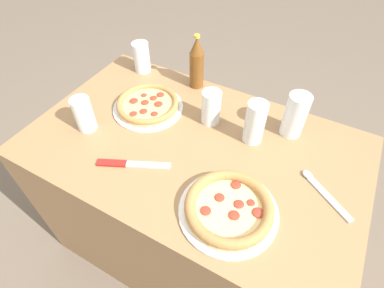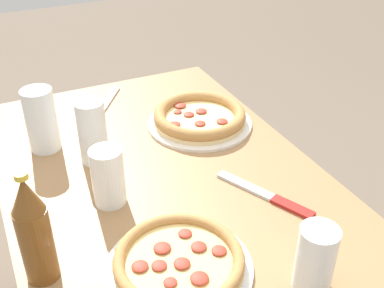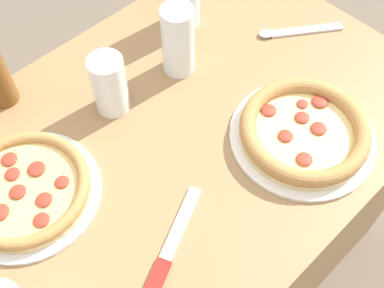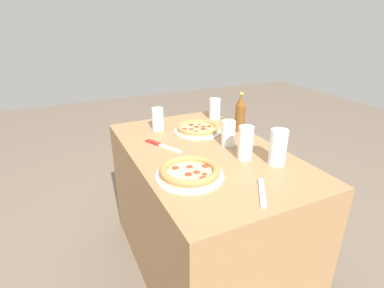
{
  "view_description": "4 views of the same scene",
  "coord_description": "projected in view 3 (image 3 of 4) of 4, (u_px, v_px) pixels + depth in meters",
  "views": [
    {
      "loc": [
        0.33,
        -0.61,
        1.47
      ],
      "look_at": [
        0.01,
        -0.03,
        0.75
      ],
      "focal_mm": 28.0,
      "sensor_mm": 36.0,
      "label": 1
    },
    {
      "loc": [
        -0.79,
        0.32,
        1.37
      ],
      "look_at": [
        0.01,
        -0.06,
        0.81
      ],
      "focal_mm": 45.0,
      "sensor_mm": 36.0,
      "label": 2
    },
    {
      "loc": [
        -0.31,
        -0.41,
        1.48
      ],
      "look_at": [
        0.01,
        -0.08,
        0.8
      ],
      "focal_mm": 45.0,
      "sensor_mm": 36.0,
      "label": 3
    },
    {
      "loc": [
        1.18,
        -0.63,
        1.32
      ],
      "look_at": [
        -0.02,
        -0.06,
        0.76
      ],
      "focal_mm": 28.0,
      "sensor_mm": 36.0,
      "label": 4
    }
  ],
  "objects": [
    {
      "name": "pizza_pepperoni",
      "position": [
        24.0,
        190.0,
        0.84
      ],
      "size": [
        0.26,
        0.26,
        0.04
      ],
      "color": "silver",
      "rests_on": "table"
    },
    {
      "name": "spoon",
      "position": [
        292.0,
        31.0,
        1.08
      ],
      "size": [
        0.17,
        0.13,
        0.01
      ],
      "color": "silver",
      "rests_on": "table"
    },
    {
      "name": "ground_plane",
      "position": [
        171.0,
        273.0,
        1.51
      ],
      "size": [
        8.0,
        8.0,
        0.0
      ],
      "primitive_type": "plane",
      "color": "#6B5B4C"
    },
    {
      "name": "knife",
      "position": [
        168.0,
        254.0,
        0.79
      ],
      "size": [
        0.22,
        0.12,
        0.01
      ],
      "color": "maroon",
      "rests_on": "table"
    },
    {
      "name": "glass_water",
      "position": [
        111.0,
        86.0,
        0.92
      ],
      "size": [
        0.07,
        0.07,
        0.13
      ],
      "color": "white",
      "rests_on": "table"
    },
    {
      "name": "pizza_margherita",
      "position": [
        304.0,
        132.0,
        0.91
      ],
      "size": [
        0.28,
        0.28,
        0.04
      ],
      "color": "silver",
      "rests_on": "table"
    },
    {
      "name": "table",
      "position": [
        166.0,
        225.0,
        1.21
      ],
      "size": [
        1.13,
        0.7,
        0.72
      ],
      "color": "#997047",
      "rests_on": "ground_plane"
    },
    {
      "name": "glass_mango_juice",
      "position": [
        178.0,
        44.0,
        0.97
      ],
      "size": [
        0.07,
        0.07,
        0.15
      ],
      "color": "white",
      "rests_on": "table"
    }
  ]
}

